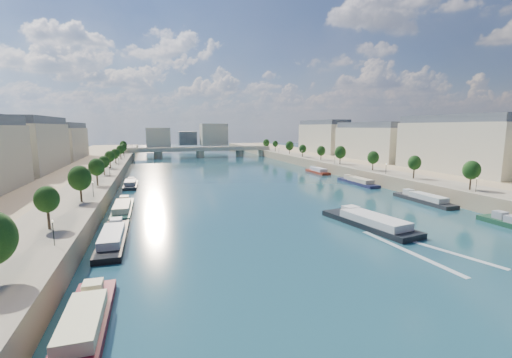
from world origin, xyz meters
TOP-DOWN VIEW (x-y plane):
  - ground at (0.00, 100.00)m, footprint 700.00×700.00m
  - quay_left at (-72.00, 100.00)m, footprint 44.00×520.00m
  - quay_right at (72.00, 100.00)m, footprint 44.00×520.00m
  - pave_left at (-57.00, 100.00)m, footprint 14.00×520.00m
  - pave_right at (57.00, 100.00)m, footprint 14.00×520.00m
  - trees_left at (-55.00, 102.00)m, footprint 4.80×268.80m
  - trees_right at (55.00, 110.00)m, footprint 4.80×268.80m
  - lamps_left at (-52.50, 90.00)m, footprint 0.36×200.36m
  - lamps_right at (52.50, 105.00)m, footprint 0.36×200.36m
  - buildings_left at (-85.00, 112.00)m, footprint 16.00×226.00m
  - buildings_right at (85.00, 112.00)m, footprint 16.00×226.00m
  - skyline at (3.19, 319.52)m, footprint 79.00×42.00m
  - bridge at (0.00, 241.00)m, footprint 112.00×12.00m
  - tour_barge at (12.75, 39.20)m, footprint 11.93×27.34m
  - wake at (12.75, 22.56)m, footprint 11.95×26.03m
  - moored_barges_left at (-45.50, 42.75)m, footprint 5.00×161.55m
  - moored_barges_right at (45.50, 58.03)m, footprint 5.00×161.29m

SIDE VIEW (x-z plane):
  - ground at x=0.00m, z-range 0.00..0.00m
  - wake at x=12.75m, z-range 0.00..0.04m
  - moored_barges_left at x=-45.50m, z-range -0.96..2.64m
  - moored_barges_right at x=45.50m, z-range -0.96..2.64m
  - tour_barge at x=12.75m, z-range -0.87..2.82m
  - quay_left at x=-72.00m, z-range 0.00..5.00m
  - quay_right at x=72.00m, z-range 0.00..5.00m
  - pave_left at x=-57.00m, z-range 5.00..5.10m
  - pave_right at x=57.00m, z-range 5.00..5.10m
  - bridge at x=0.00m, z-range 1.01..9.16m
  - lamps_left at x=-52.50m, z-range 5.64..9.92m
  - lamps_right at x=52.50m, z-range 5.64..9.92m
  - trees_left at x=-55.00m, z-range 6.35..14.61m
  - trees_right at x=55.00m, z-range 6.35..14.61m
  - skyline at x=3.19m, z-range 3.66..25.66m
  - buildings_left at x=-85.00m, z-range 4.85..28.05m
  - buildings_right at x=85.00m, z-range 4.85..28.05m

